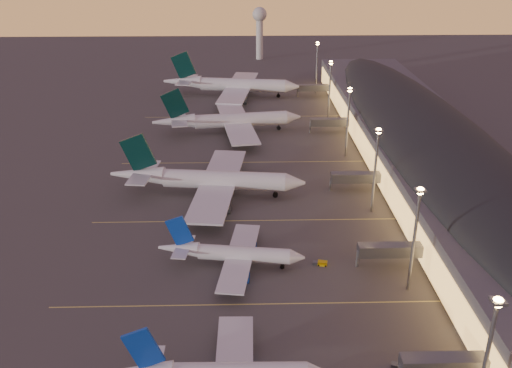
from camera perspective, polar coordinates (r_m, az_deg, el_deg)
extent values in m
plane|color=#403E3B|center=(133.37, -0.35, -10.67)|extent=(700.00, 700.00, 0.00)
cylinder|color=#0D3499|center=(114.10, -1.71, -16.65)|extent=(5.45, 3.15, 3.05)
cube|color=#0D3499|center=(104.96, -11.21, -15.82)|extent=(7.46, 0.75, 8.83)
cylinder|color=silver|center=(140.59, -1.21, -7.02)|extent=(22.84, 6.99, 3.83)
cone|color=silver|center=(139.63, 4.16, -7.32)|extent=(4.14, 4.31, 3.83)
cone|color=silver|center=(143.23, -7.74, -6.41)|extent=(10.61, 5.24, 3.83)
cube|color=silver|center=(141.07, -1.65, -7.23)|extent=(11.05, 32.89, 0.42)
cylinder|color=#0D3499|center=(147.69, -0.97, -6.26)|extent=(5.44, 3.57, 2.88)
cylinder|color=#0D3499|center=(135.73, -1.76, -9.26)|extent=(5.44, 3.57, 2.88)
cube|color=#0D3499|center=(140.68, -7.65, -4.67)|extent=(7.03, 1.57, 8.32)
cube|color=silver|center=(142.66, -7.27, -6.24)|extent=(5.24, 12.02, 0.27)
cylinder|color=black|center=(141.18, 2.65, -8.17)|extent=(0.35, 0.35, 1.51)
cylinder|color=black|center=(141.30, 2.65, -8.25)|extent=(1.16, 0.82, 1.07)
cylinder|color=black|center=(144.48, -1.77, -7.34)|extent=(0.35, 0.35, 1.51)
cylinder|color=black|center=(144.59, -1.77, -7.42)|extent=(1.16, 0.82, 1.07)
cylinder|color=black|center=(139.97, -2.09, -8.47)|extent=(0.35, 0.35, 1.51)
cylinder|color=black|center=(140.09, -2.09, -8.55)|extent=(1.16, 0.82, 1.07)
cylinder|color=silver|center=(176.95, -3.19, 0.40)|extent=(38.31, 10.20, 5.73)
cone|color=silver|center=(175.22, 3.95, 0.13)|extent=(6.75, 6.42, 5.73)
cone|color=silver|center=(182.56, -11.77, 0.92)|extent=(17.68, 7.73, 5.73)
cube|color=silver|center=(177.61, -3.76, 0.12)|extent=(17.52, 56.32, 0.63)
cylinder|color=#525459|center=(189.26, -2.82, 1.06)|extent=(9.01, 5.29, 4.30)
cylinder|color=#525459|center=(167.35, -3.97, -2.18)|extent=(9.01, 5.29, 4.30)
cube|color=black|center=(179.61, -11.70, 3.08)|extent=(11.33, 2.20, 12.72)
cube|color=silver|center=(181.65, -11.16, 1.14)|extent=(8.44, 20.53, 0.40)
cylinder|color=black|center=(177.08, 1.95, -0.98)|extent=(0.51, 0.51, 2.29)
cylinder|color=black|center=(177.22, 1.95, -1.08)|extent=(1.71, 1.19, 1.60)
cylinder|color=black|center=(182.64, -3.93, -0.22)|extent=(0.51, 0.51, 2.29)
cylinder|color=black|center=(182.78, -3.92, -0.32)|extent=(1.71, 1.19, 1.60)
cylinder|color=black|center=(175.45, -4.33, -1.29)|extent=(0.51, 0.51, 2.29)
cylinder|color=black|center=(175.60, -4.33, -1.39)|extent=(1.71, 1.19, 1.60)
cylinder|color=silver|center=(234.68, -1.51, 6.43)|extent=(38.06, 10.82, 5.69)
cone|color=silver|center=(238.52, 3.73, 6.68)|extent=(6.80, 6.47, 5.69)
cone|color=silver|center=(232.48, -8.23, 6.20)|extent=(17.62, 7.98, 5.69)
cube|color=silver|center=(234.75, -1.95, 6.18)|extent=(18.40, 56.00, 0.63)
cylinder|color=#525459|center=(246.93, -2.04, 6.62)|extent=(9.01, 5.40, 4.27)
cylinder|color=#525459|center=(224.14, -1.22, 4.80)|extent=(9.01, 5.40, 4.27)
cube|color=black|center=(230.39, -8.13, 7.96)|extent=(11.24, 2.39, 12.63)
cube|color=silver|center=(232.26, -7.73, 6.44)|extent=(8.74, 20.45, 0.40)
cylinder|color=black|center=(238.48, 2.28, 5.71)|extent=(0.51, 0.51, 2.28)
cylinder|color=black|center=(238.59, 2.28, 5.63)|extent=(1.72, 1.21, 1.59)
cylinder|color=black|center=(239.29, -2.36, 5.77)|extent=(0.51, 0.51, 2.28)
cylinder|color=black|center=(239.40, -2.35, 5.69)|extent=(1.72, 1.21, 1.59)
cylinder|color=black|center=(231.79, -2.11, 5.16)|extent=(0.51, 0.51, 2.28)
cylinder|color=black|center=(231.90, -2.10, 5.08)|extent=(1.72, 1.21, 1.59)
cylinder|color=silver|center=(287.61, -1.32, 9.87)|extent=(42.79, 12.48, 6.40)
cone|color=silver|center=(285.26, 3.64, 9.71)|extent=(7.68, 7.32, 6.40)
cone|color=silver|center=(293.24, -7.37, 10.12)|extent=(19.83, 9.11, 6.40)
cube|color=silver|center=(288.17, -1.73, 9.66)|extent=(21.15, 62.97, 0.70)
cylinder|color=#525459|center=(301.56, -1.08, 9.90)|extent=(10.15, 6.14, 4.80)
cylinder|color=#525459|center=(275.53, -1.86, 8.53)|extent=(10.15, 6.14, 4.80)
cube|color=black|center=(291.17, -7.27, 11.69)|extent=(12.62, 2.78, 14.20)
cube|color=silver|center=(292.46, -6.93, 10.30)|extent=(9.99, 23.02, 0.45)
cylinder|color=black|center=(286.83, 2.24, 8.89)|extent=(0.58, 0.58, 2.56)
cylinder|color=black|center=(286.93, 2.24, 8.82)|extent=(1.93, 1.37, 1.79)
cylinder|color=black|center=(293.50, -1.86, 9.25)|extent=(0.58, 0.58, 2.56)
cylinder|color=black|center=(293.60, -1.86, 9.18)|extent=(1.93, 1.37, 1.79)
cylinder|color=black|center=(284.95, -2.13, 8.79)|extent=(0.58, 0.58, 2.56)
cylinder|color=black|center=(285.05, -2.13, 8.72)|extent=(1.93, 1.37, 1.79)
cube|color=#4D4D52|center=(205.39, 16.79, 3.04)|extent=(40.00, 255.00, 12.00)
ellipsoid|color=black|center=(203.43, 16.99, 4.62)|extent=(39.00, 253.00, 10.92)
cube|color=#F0AE54|center=(200.35, 11.25, 2.80)|extent=(0.40, 244.80, 8.00)
cube|color=#525459|center=(112.89, 18.32, -16.68)|extent=(16.00, 3.20, 3.00)
cube|color=#525459|center=(143.94, 13.31, -6.44)|extent=(16.00, 3.20, 3.00)
cylinder|color=slate|center=(143.31, 10.10, -7.35)|extent=(0.70, 0.70, 4.40)
cube|color=#525459|center=(183.08, 9.98, 0.66)|extent=(16.00, 3.20, 3.00)
cylinder|color=slate|center=(182.58, 7.47, -0.02)|extent=(0.70, 0.70, 4.40)
cube|color=#525459|center=(235.67, 7.41, 6.16)|extent=(16.00, 3.20, 3.00)
cylinder|color=slate|center=(235.29, 5.44, 5.63)|extent=(0.70, 0.70, 4.40)
cube|color=#525459|center=(288.98, 5.78, 9.57)|extent=(16.00, 3.20, 3.00)
cylinder|color=slate|center=(288.67, 4.17, 9.14)|extent=(0.70, 0.70, 4.40)
cylinder|color=slate|center=(101.59, 21.87, -16.66)|extent=(0.70, 0.70, 25.00)
cube|color=slate|center=(94.20, 23.06, -10.72)|extent=(2.20, 2.20, 0.50)
sphere|color=#FFB454|center=(94.31, 23.04, -10.83)|extent=(1.80, 1.80, 1.80)
cylinder|color=slate|center=(132.28, 15.50, -5.59)|extent=(0.70, 0.70, 25.00)
cube|color=slate|center=(126.69, 16.13, -0.58)|extent=(2.20, 2.20, 0.50)
sphere|color=#FFB454|center=(126.77, 16.12, -0.66)|extent=(1.80, 1.80, 1.80)
cylinder|color=slate|center=(166.95, 11.80, 1.15)|extent=(0.70, 0.70, 25.00)
cube|color=slate|center=(162.56, 12.17, 5.28)|extent=(2.20, 2.20, 0.50)
sphere|color=#FFB454|center=(162.62, 12.16, 5.22)|extent=(1.80, 1.80, 1.80)
cylinder|color=slate|center=(208.26, 9.15, 5.97)|extent=(0.70, 0.70, 25.00)
cube|color=slate|center=(204.75, 9.38, 9.34)|extent=(2.20, 2.20, 0.50)
sphere|color=#FFB454|center=(204.80, 9.37, 9.29)|extent=(1.80, 1.80, 1.80)
cylinder|color=slate|center=(250.84, 7.36, 9.16)|extent=(0.70, 0.70, 25.00)
cube|color=slate|center=(247.93, 7.52, 11.99)|extent=(2.20, 2.20, 0.50)
sphere|color=#FFB454|center=(247.98, 7.51, 11.95)|extent=(1.80, 1.80, 1.80)
cylinder|color=slate|center=(294.14, 6.08, 11.41)|extent=(0.70, 0.70, 25.00)
cube|color=slate|center=(291.67, 6.19, 13.85)|extent=(2.20, 2.20, 0.50)
sphere|color=#FFB454|center=(291.70, 6.19, 13.81)|extent=(1.80, 1.80, 1.80)
cylinder|color=silver|center=(375.19, 0.36, 14.34)|extent=(4.40, 4.40, 26.00)
sphere|color=silver|center=(372.98, 0.36, 16.61)|extent=(9.00, 9.00, 9.00)
cube|color=#D8C659|center=(129.28, -0.30, -11.93)|extent=(90.00, 0.36, 0.00)
cube|color=#D8C659|center=(163.37, -0.61, -3.68)|extent=(90.00, 0.36, 0.00)
cube|color=#D8C659|center=(204.30, -0.82, 2.19)|extent=(90.00, 0.36, 0.00)
cube|color=#D8C659|center=(256.18, -0.99, 6.76)|extent=(90.00, 0.36, 0.00)
cube|color=#D7AC06|center=(116.53, 14.59, -17.23)|extent=(2.60, 2.05, 1.04)
cube|color=#525459|center=(116.59, 13.71, -17.18)|extent=(1.64, 1.58, 0.76)
cylinder|color=black|center=(117.30, 15.03, -17.16)|extent=(0.45, 0.29, 0.42)
cylinder|color=black|center=(117.26, 14.16, -17.07)|extent=(0.45, 0.29, 0.42)
cube|color=#D7AC06|center=(143.43, 6.66, -7.87)|extent=(2.56, 1.94, 1.05)
cube|color=#525459|center=(143.64, 5.98, -7.86)|extent=(1.59, 1.52, 0.76)
cylinder|color=black|center=(144.14, 7.03, -7.87)|extent=(0.45, 0.27, 0.42)
cylinder|color=black|center=(142.93, 6.97, -8.16)|extent=(0.45, 0.27, 0.42)
cylinder|color=black|center=(144.26, 6.35, -7.80)|extent=(0.45, 0.27, 0.42)
cylinder|color=black|center=(143.06, 6.28, -8.10)|extent=(0.45, 0.27, 0.42)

